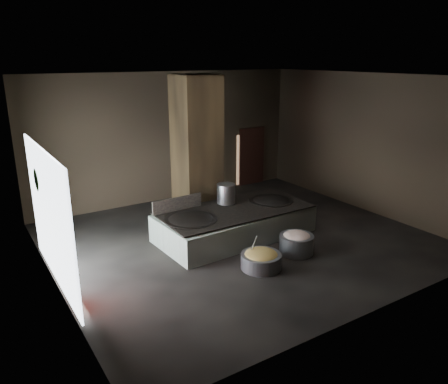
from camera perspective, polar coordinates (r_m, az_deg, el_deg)
floor at (r=12.54m, az=2.09°, el=-6.38°), size 10.00×9.00×0.10m
ceiling at (r=11.49m, az=2.35°, el=15.12°), size 10.00×9.00×0.10m
back_wall at (r=15.68m, az=-7.35°, el=7.13°), size 10.00×0.10×4.50m
front_wall at (r=8.61m, az=19.67°, el=-2.29°), size 10.00×0.10×4.50m
left_wall at (r=9.94m, az=-22.52°, el=-0.05°), size 0.10×9.00×4.50m
right_wall at (r=15.20m, az=18.18°, el=6.08°), size 0.10×9.00×4.50m
pillar at (r=13.23m, az=-3.57°, el=5.34°), size 1.20×1.20×4.50m
hearth_platform at (r=12.60m, az=1.43°, el=-4.11°), size 4.52×2.32×0.77m
platform_cap at (r=12.45m, az=1.45°, el=-2.27°), size 4.33×2.08×0.03m
wok_left at (r=11.74m, az=-4.32°, el=-3.91°), size 1.40×1.40×0.38m
wok_left_rim at (r=11.71m, az=-4.33°, el=-3.59°), size 1.42×1.42×0.05m
wok_right at (r=13.27m, az=6.17°, el=-1.41°), size 1.30×1.30×0.37m
wok_right_rim at (r=13.25m, az=6.18°, el=-1.12°), size 1.33×1.33×0.05m
stock_pot at (r=12.81m, az=0.27°, el=-0.20°), size 0.54×0.54×0.58m
splash_guard at (r=12.31m, az=-6.12°, el=-1.54°), size 1.54×0.13×0.38m
cook at (r=14.32m, az=-1.50°, el=0.79°), size 0.79×0.68×1.83m
veg_basin at (r=10.88m, az=4.85°, el=-8.97°), size 1.27×1.27×0.37m
veg_fill at (r=10.81m, az=4.87°, el=-8.18°), size 0.82×0.82×0.25m
ladle at (r=10.75m, az=3.77°, el=-7.12°), size 0.07×0.40×0.71m
meat_basin at (r=11.76m, az=9.43°, el=-6.72°), size 1.18×1.18×0.50m
meat_fill at (r=11.68m, az=9.48°, el=-5.81°), size 0.75×0.75×0.29m
doorway_near at (r=16.37m, az=-3.24°, el=3.56°), size 1.18×0.08×2.38m
doorway_near_glow at (r=16.60m, az=-3.52°, el=3.58°), size 0.75×0.04×1.78m
doorway_far at (r=17.63m, az=3.59°, el=4.56°), size 1.18×0.08×2.38m
doorway_far_glow at (r=17.51m, az=2.84°, el=4.31°), size 0.85×0.04×2.01m
left_opening at (r=10.34m, az=-21.77°, el=-3.12°), size 0.04×4.20×3.10m
pavilion_sliver at (r=9.46m, az=-19.24°, el=-9.71°), size 0.05×0.90×1.70m
tree_silhouette at (r=11.22m, az=-22.74°, el=1.55°), size 0.28×1.10×1.10m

